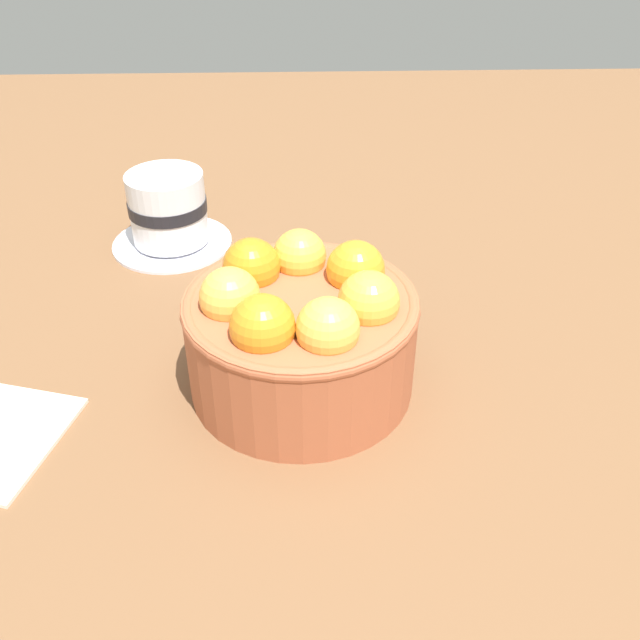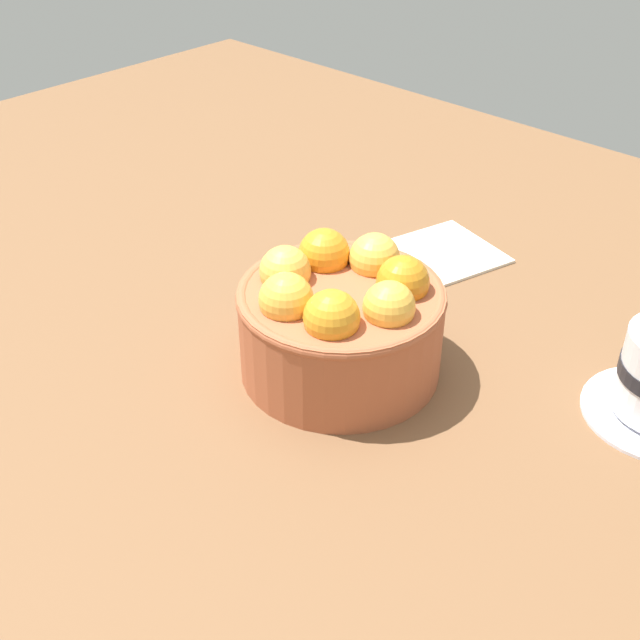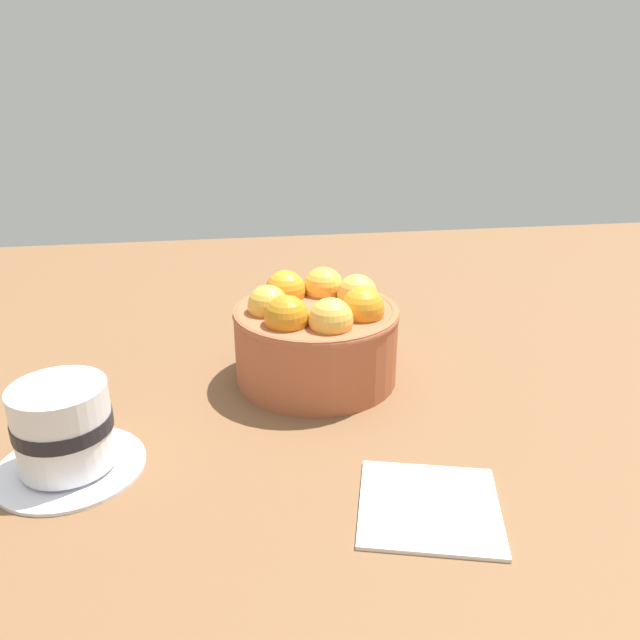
# 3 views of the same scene
# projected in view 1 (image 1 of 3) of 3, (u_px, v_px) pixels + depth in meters

# --- Properties ---
(ground_plane) EXTENTS (1.55, 1.13, 0.05)m
(ground_plane) POSITION_uv_depth(u_px,v_px,m) (306.00, 407.00, 0.53)
(ground_plane) COLOR brown
(terracotta_bowl) EXTENTS (0.16, 0.16, 0.10)m
(terracotta_bowl) POSITION_uv_depth(u_px,v_px,m) (305.00, 330.00, 0.49)
(terracotta_bowl) COLOR #AD5938
(terracotta_bowl) RESTS_ON ground_plane
(coffee_cup) EXTENTS (0.11, 0.11, 0.07)m
(coffee_cup) POSITION_uv_depth(u_px,v_px,m) (172.00, 213.00, 0.67)
(coffee_cup) COLOR white
(coffee_cup) RESTS_ON ground_plane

